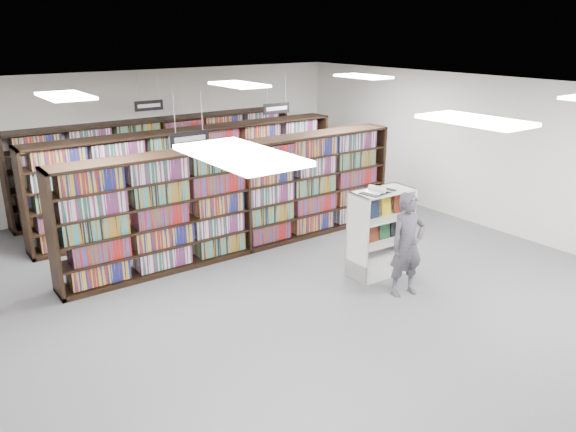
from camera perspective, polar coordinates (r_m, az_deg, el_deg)
floor at (r=9.52m, az=1.79°, el=-7.07°), size 12.00×12.00×0.00m
ceiling at (r=8.63m, az=2.00°, el=12.45°), size 10.00×12.00×0.10m
wall_back at (r=14.05m, az=-13.34°, el=7.76°), size 10.00×0.10×3.20m
wall_right at (r=12.55m, az=20.39°, el=5.84°), size 0.10×12.00×3.20m
bookshelf_row_near at (r=10.69m, az=-4.69°, el=1.83°), size 7.00×0.60×2.10m
bookshelf_row_mid at (r=12.39m, az=-9.52°, el=3.98°), size 7.00×0.60×2.10m
bookshelf_row_far at (r=13.89m, az=-12.68°, el=5.37°), size 7.00×0.60×2.10m
aisle_sign_left at (r=8.79m, az=-9.96°, el=7.89°), size 0.65×0.02×0.80m
aisle_sign_right at (r=12.00m, az=-1.17°, el=10.97°), size 0.65×0.02×0.80m
aisle_sign_center at (r=12.81m, az=-13.96°, el=10.93°), size 0.65×0.02×0.80m
troffer_front_left at (r=4.51m, az=-4.93°, el=6.20°), size 0.60×1.20×0.04m
troffer_front_center at (r=6.55m, az=18.48°, el=9.20°), size 0.60×1.20×0.04m
troffer_back_left at (r=9.12m, az=-21.70°, el=11.26°), size 0.60×1.20×0.04m
troffer_back_center at (r=10.28m, az=-5.01°, el=13.16°), size 0.60×1.20×0.04m
troffer_back_right at (r=12.09m, az=7.63°, el=13.88°), size 0.60×1.20×0.04m
endcap_display at (r=9.93m, az=9.15°, el=-3.05°), size 1.11×0.58×1.52m
open_book at (r=9.44m, az=9.08°, el=2.58°), size 0.65×0.45×0.13m
shopper at (r=9.11m, az=12.02°, el=-2.89°), size 0.68×0.52×1.70m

